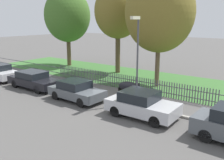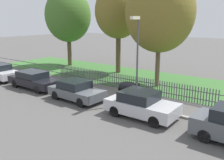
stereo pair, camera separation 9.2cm
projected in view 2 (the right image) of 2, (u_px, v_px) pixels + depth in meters
ground_plane at (99, 98)px, 16.58m from camera, size 120.00×120.00×0.00m
kerb_stone at (99, 97)px, 16.65m from camera, size 34.64×0.20×0.12m
grass_strip at (147, 80)px, 21.61m from camera, size 34.64×7.30×0.01m
park_fence at (123, 82)px, 18.66m from camera, size 34.64×0.05×1.10m
parked_car_black_saloon at (34, 80)px, 18.85m from camera, size 4.43×1.78×1.28m
parked_car_navy_estate at (76, 90)px, 16.04m from camera, size 3.77×1.85×1.29m
parked_car_red_compact at (141, 104)px, 13.28m from camera, size 3.80×1.89×1.40m
covered_motorcycle at (131, 87)px, 16.87m from camera, size 2.04×0.79×0.99m
tree_nearest_kerb at (68, 16)px, 27.05m from camera, size 4.96×4.96×8.35m
tree_behind_motorcycle at (118, 11)px, 23.18m from camera, size 4.42×4.42×8.38m
tree_mid_park at (160, 13)px, 18.21m from camera, size 5.10×5.10×8.52m
street_lamp at (137, 50)px, 14.65m from camera, size 0.20×0.79×5.27m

